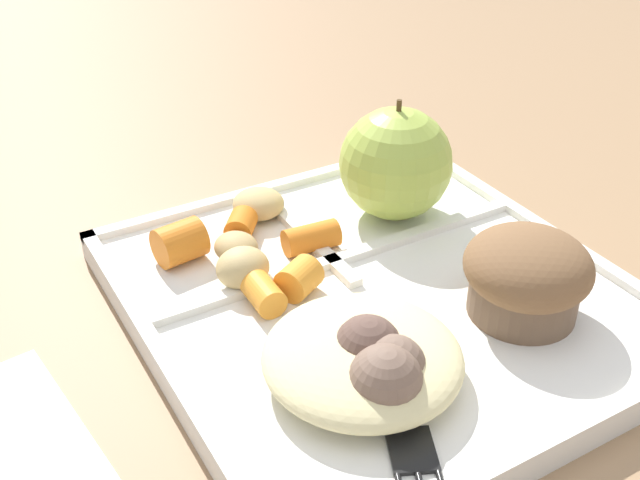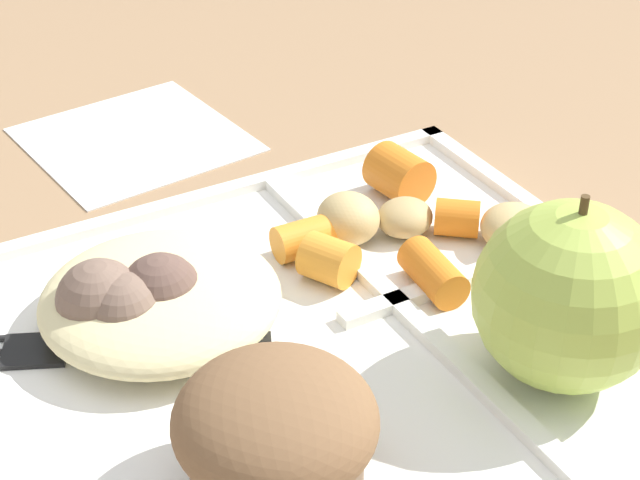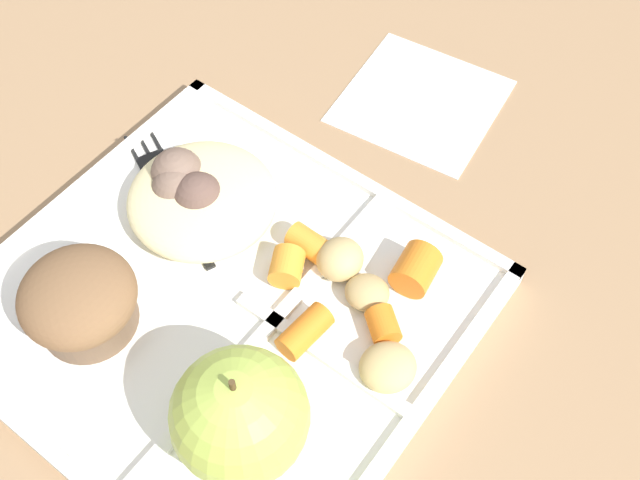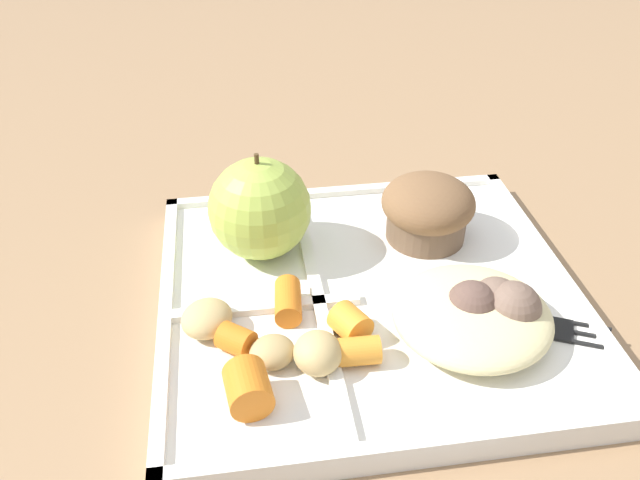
{
  "view_description": "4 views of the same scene",
  "coord_description": "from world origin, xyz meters",
  "px_view_note": "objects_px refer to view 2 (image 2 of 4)",
  "views": [
    {
      "loc": [
        0.32,
        -0.23,
        0.31
      ],
      "look_at": [
        -0.0,
        -0.04,
        0.07
      ],
      "focal_mm": 43.66,
      "sensor_mm": 36.0,
      "label": 1
    },
    {
      "loc": [
        0.18,
        0.31,
        0.31
      ],
      "look_at": [
        -0.01,
        -0.02,
        0.06
      ],
      "focal_mm": 57.87,
      "sensor_mm": 36.0,
      "label": 2
    },
    {
      "loc": [
        -0.2,
        0.16,
        0.46
      ],
      "look_at": [
        -0.04,
        -0.05,
        0.06
      ],
      "focal_mm": 42.08,
      "sensor_mm": 36.0,
      "label": 3
    },
    {
      "loc": [
        -0.09,
        -0.37,
        0.34
      ],
      "look_at": [
        -0.04,
        0.01,
        0.06
      ],
      "focal_mm": 37.15,
      "sensor_mm": 36.0,
      "label": 4
    }
  ],
  "objects_px": {
    "bran_muffin": "(276,434)",
    "lunch_tray": "(335,354)",
    "green_apple": "(569,296)",
    "plastic_fork": "(78,348)"
  },
  "relations": [
    {
      "from": "lunch_tray",
      "to": "plastic_fork",
      "type": "distance_m",
      "value": 0.11
    },
    {
      "from": "bran_muffin",
      "to": "lunch_tray",
      "type": "bearing_deg",
      "value": -134.22
    },
    {
      "from": "lunch_tray",
      "to": "green_apple",
      "type": "bearing_deg",
      "value": 139.28
    },
    {
      "from": "lunch_tray",
      "to": "plastic_fork",
      "type": "height_order",
      "value": "lunch_tray"
    },
    {
      "from": "bran_muffin",
      "to": "plastic_fork",
      "type": "xyz_separation_m",
      "value": [
        0.04,
        -0.11,
        -0.03
      ]
    },
    {
      "from": "green_apple",
      "to": "bran_muffin",
      "type": "xyz_separation_m",
      "value": [
        0.14,
        0.0,
        -0.01
      ]
    },
    {
      "from": "plastic_fork",
      "to": "bran_muffin",
      "type": "bearing_deg",
      "value": 109.44
    },
    {
      "from": "lunch_tray",
      "to": "green_apple",
      "type": "xyz_separation_m",
      "value": [
        -0.07,
        0.06,
        0.05
      ]
    },
    {
      "from": "lunch_tray",
      "to": "bran_muffin",
      "type": "relative_size",
      "value": 4.05
    },
    {
      "from": "green_apple",
      "to": "lunch_tray",
      "type": "bearing_deg",
      "value": -40.72
    }
  ]
}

